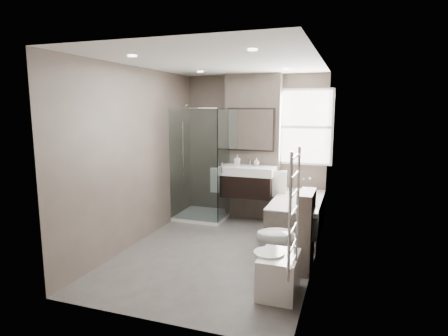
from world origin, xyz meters
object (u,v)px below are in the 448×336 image
at_px(bidet, 278,273).
at_px(bathtub, 297,214).
at_px(toilet, 286,238).
at_px(vanity, 248,181).

bearing_deg(bidet, bathtub, 92.43).
bearing_deg(toilet, bathtub, 172.39).
bearing_deg(bidet, toilet, 93.45).
xyz_separation_m(bathtub, bidet, (0.09, -2.09, -0.08)).
bearing_deg(bidet, vanity, 112.77).
relative_size(vanity, bathtub, 0.59).
height_order(bathtub, toilet, toilet).
height_order(vanity, bathtub, vanity).
bearing_deg(vanity, toilet, -60.19).
xyz_separation_m(vanity, bathtub, (0.92, -0.33, -0.43)).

